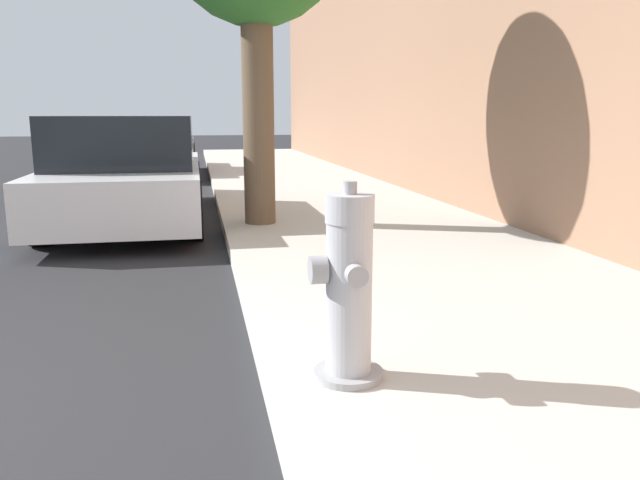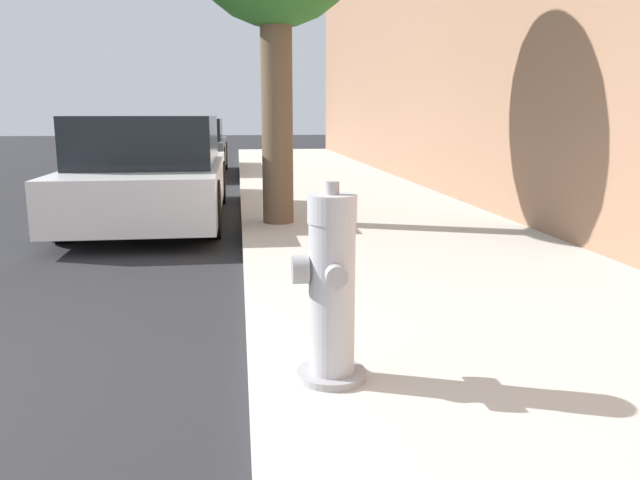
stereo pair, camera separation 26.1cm
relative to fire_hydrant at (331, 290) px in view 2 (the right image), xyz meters
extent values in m
cube|color=beige|center=(1.18, -0.13, -0.49)|extent=(3.13, 40.00, 0.13)
cylinder|color=#97979C|center=(0.00, 0.00, -0.41)|extent=(0.33, 0.33, 0.04)
cylinder|color=#B2B2B7|center=(0.00, 0.00, -0.04)|extent=(0.21, 0.21, 0.71)
cylinder|color=#B2B2B7|center=(0.00, 0.00, 0.38)|extent=(0.22, 0.22, 0.13)
cylinder|color=#97979C|center=(0.00, 0.00, 0.47)|extent=(0.06, 0.06, 0.06)
cylinder|color=#97979C|center=(0.00, -0.14, 0.10)|extent=(0.10, 0.06, 0.10)
cylinder|color=#97979C|center=(0.00, 0.14, 0.10)|extent=(0.10, 0.06, 0.10)
cylinder|color=#97979C|center=(-0.14, 0.00, 0.10)|extent=(0.08, 0.13, 0.13)
cube|color=silver|center=(-1.49, 5.56, -0.09)|extent=(1.72, 4.55, 0.56)
cube|color=black|center=(-1.49, 5.37, 0.48)|extent=(1.58, 2.50, 0.59)
cylinder|color=black|center=(-2.27, 6.97, -0.23)|extent=(0.20, 0.65, 0.65)
cylinder|color=black|center=(-0.71, 6.97, -0.23)|extent=(0.20, 0.65, 0.65)
cylinder|color=black|center=(-2.27, 4.14, -0.23)|extent=(0.20, 0.65, 0.65)
cylinder|color=black|center=(-0.71, 4.14, -0.23)|extent=(0.20, 0.65, 0.65)
cube|color=#4C5156|center=(-1.57, 11.81, -0.06)|extent=(1.76, 3.92, 0.61)
cube|color=black|center=(-1.57, 11.65, 0.47)|extent=(1.62, 2.15, 0.47)
cylinder|color=black|center=(-2.37, 13.02, -0.21)|extent=(0.20, 0.69, 0.69)
cylinder|color=black|center=(-0.77, 13.02, -0.21)|extent=(0.20, 0.69, 0.69)
cylinder|color=black|center=(-2.37, 10.60, -0.21)|extent=(0.20, 0.69, 0.69)
cylinder|color=black|center=(-0.77, 10.60, -0.21)|extent=(0.20, 0.69, 0.69)
cylinder|color=brown|center=(0.04, 4.37, 0.81)|extent=(0.35, 0.35, 2.48)
camera|label=1|loc=(-0.66, -2.68, 0.79)|focal=35.00mm
camera|label=2|loc=(-0.41, -2.72, 0.79)|focal=35.00mm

